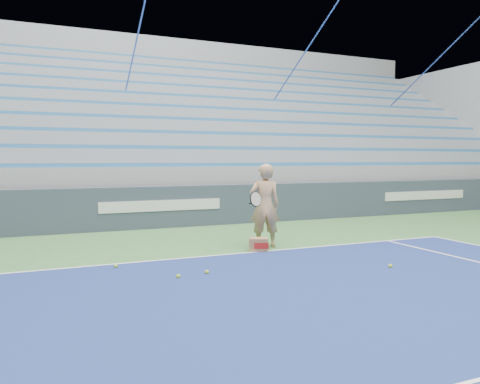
% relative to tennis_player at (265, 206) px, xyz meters
% --- Properties ---
extents(sponsor_barrier, '(30.00, 0.32, 1.10)m').
position_rel_tennis_player_xyz_m(sponsor_barrier, '(-1.32, 3.55, -0.31)').
color(sponsor_barrier, '#364152').
rests_on(sponsor_barrier, ground).
extents(bleachers, '(31.00, 9.15, 7.30)m').
position_rel_tennis_player_xyz_m(bleachers, '(-1.32, 9.27, 1.50)').
color(bleachers, '#969A9E').
rests_on(bleachers, ground).
extents(tennis_player, '(0.96, 0.90, 1.71)m').
position_rel_tennis_player_xyz_m(tennis_player, '(0.00, 0.00, 0.00)').
color(tennis_player, tan).
rests_on(tennis_player, ground).
extents(ball_box, '(0.43, 0.39, 0.27)m').
position_rel_tennis_player_xyz_m(ball_box, '(-0.31, -0.36, -0.73)').
color(ball_box, '#906946').
rests_on(ball_box, ground).
extents(tennis_ball_0, '(0.07, 0.07, 0.07)m').
position_rel_tennis_player_xyz_m(tennis_ball_0, '(-2.32, -1.77, -0.83)').
color(tennis_ball_0, '#B4D42B').
rests_on(tennis_ball_0, ground).
extents(tennis_ball_1, '(0.07, 0.07, 0.07)m').
position_rel_tennis_player_xyz_m(tennis_ball_1, '(1.11, -2.50, -0.83)').
color(tennis_ball_1, '#B4D42B').
rests_on(tennis_ball_1, ground).
extents(tennis_ball_2, '(0.07, 0.07, 0.07)m').
position_rel_tennis_player_xyz_m(tennis_ball_2, '(-3.09, -0.72, -0.83)').
color(tennis_ball_2, '#B4D42B').
rests_on(tennis_ball_2, ground).
extents(tennis_ball_3, '(0.07, 0.07, 0.07)m').
position_rel_tennis_player_xyz_m(tennis_ball_3, '(-1.84, -1.70, -0.83)').
color(tennis_ball_3, '#B4D42B').
rests_on(tennis_ball_3, ground).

